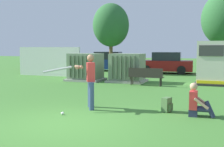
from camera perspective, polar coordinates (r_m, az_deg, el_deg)
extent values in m
plane|color=#3D752D|center=(7.45, -9.18, -10.01)|extent=(96.00, 96.00, 0.00)
cube|color=white|center=(20.07, -12.65, 2.37)|extent=(4.80, 0.12, 2.00)
cube|color=#9E9B93|center=(16.90, -5.32, -1.23)|extent=(2.10, 1.70, 0.12)
cube|color=gray|center=(16.83, -5.34, 1.51)|extent=(1.80, 1.40, 1.50)
cube|color=#63755B|center=(16.46, -8.50, 1.39)|extent=(0.06, 0.12, 1.27)
cube|color=#63755B|center=(16.34, -7.72, 1.37)|extent=(0.06, 0.12, 1.27)
cube|color=#63755B|center=(16.22, -6.93, 1.36)|extent=(0.06, 0.12, 1.27)
cube|color=#63755B|center=(16.10, -6.12, 1.34)|extent=(0.06, 0.12, 1.27)
cube|color=#63755B|center=(15.98, -5.31, 1.32)|extent=(0.06, 0.12, 1.27)
cube|color=#63755B|center=(15.87, -4.48, 1.30)|extent=(0.06, 0.12, 1.27)
cube|color=#9E9B93|center=(16.20, 3.08, -1.50)|extent=(2.10, 1.70, 0.12)
cube|color=gray|center=(16.12, 3.10, 1.36)|extent=(1.80, 1.40, 1.50)
cube|color=#63755B|center=(15.62, 0.02, 1.25)|extent=(0.06, 0.12, 1.27)
cube|color=#63755B|center=(15.53, 0.90, 1.22)|extent=(0.06, 0.12, 1.27)
cube|color=#63755B|center=(15.44, 1.79, 1.20)|extent=(0.06, 0.12, 1.27)
cube|color=#63755B|center=(15.36, 2.68, 1.18)|extent=(0.06, 0.12, 1.27)
cube|color=#63755B|center=(15.29, 3.59, 1.15)|extent=(0.06, 0.12, 1.27)
cube|color=#63755B|center=(15.21, 4.51, 1.13)|extent=(0.06, 0.12, 1.27)
cube|color=#262626|center=(15.83, 19.28, -1.97)|extent=(1.60, 1.40, 0.10)
cube|color=beige|center=(15.74, 19.40, 2.19)|extent=(1.40, 1.20, 2.20)
cube|color=#383838|center=(15.10, 19.41, 4.37)|extent=(1.19, 0.04, 0.55)
cube|color=yellow|center=(15.20, 19.23, -1.69)|extent=(1.33, 0.04, 0.16)
cube|color=#2D2823|center=(14.72, 6.90, -0.67)|extent=(1.80, 0.42, 0.05)
cube|color=#2D2823|center=(14.53, 6.73, 0.22)|extent=(1.80, 0.06, 0.44)
cylinder|color=#2D2823|center=(15.09, 4.21, -1.41)|extent=(0.06, 0.06, 0.42)
cylinder|color=#2D2823|center=(14.71, 9.91, -1.65)|extent=(0.06, 0.06, 0.42)
cylinder|color=#2D2823|center=(14.82, 3.89, -1.53)|extent=(0.06, 0.06, 0.42)
cylinder|color=#2D2823|center=(14.44, 9.69, -1.77)|extent=(0.06, 0.06, 0.42)
cylinder|color=#384C75|center=(8.87, -4.16, -4.59)|extent=(0.16, 0.16, 0.88)
cylinder|color=#384C75|center=(9.34, -4.42, -4.09)|extent=(0.16, 0.16, 0.88)
cube|color=red|center=(9.02, -4.32, 0.31)|extent=(0.41, 0.47, 0.60)
sphere|color=#9E7051|center=(8.99, -4.34, 3.14)|extent=(0.23, 0.23, 0.23)
cylinder|color=#9E7051|center=(8.89, -6.69, 1.26)|extent=(0.19, 0.55, 0.09)
cylinder|color=#9E7051|center=(9.07, -6.74, 1.33)|extent=(0.47, 0.42, 0.09)
cylinder|color=#B2B2B7|center=(8.98, -11.05, 0.76)|extent=(0.77, 0.48, 0.21)
sphere|color=#B2B2B7|center=(8.97, -8.34, 1.27)|extent=(0.08, 0.08, 0.08)
sphere|color=white|center=(8.42, -9.97, -7.92)|extent=(0.09, 0.09, 0.09)
cube|color=#282D4C|center=(8.48, 16.05, -7.59)|extent=(0.25, 0.35, 0.20)
cube|color=red|center=(8.40, 16.11, -5.19)|extent=(0.23, 0.37, 0.52)
sphere|color=tan|center=(8.34, 16.18, -2.56)|extent=(0.22, 0.22, 0.22)
cylinder|color=#282D4C|center=(8.54, 17.62, -6.71)|extent=(0.45, 0.15, 0.13)
cylinder|color=#282D4C|center=(8.54, 19.14, -6.72)|extent=(0.30, 0.13, 0.46)
cylinder|color=#282D4C|center=(8.35, 17.59, -6.98)|extent=(0.45, 0.15, 0.13)
cylinder|color=#282D4C|center=(8.35, 19.15, -6.99)|extent=(0.30, 0.13, 0.46)
cylinder|color=tan|center=(8.63, 17.64, -5.26)|extent=(0.42, 0.10, 0.32)
cylinder|color=tan|center=(8.18, 17.58, -5.83)|extent=(0.42, 0.10, 0.32)
cube|color=#4C723F|center=(8.81, 10.97, -6.19)|extent=(0.29, 0.37, 0.44)
cube|color=#3D5B33|center=(8.77, 11.72, -6.71)|extent=(0.13, 0.23, 0.22)
cylinder|color=brown|center=(22.19, -0.22, 3.13)|extent=(0.28, 0.28, 2.29)
ellipsoid|color=#2D6633|center=(22.25, -0.22, 9.76)|extent=(2.82, 2.82, 3.35)
cylinder|color=brown|center=(20.19, 21.45, 2.69)|extent=(0.29, 0.29, 2.38)
ellipsoid|color=#2D6633|center=(20.27, 21.70, 10.24)|extent=(2.93, 2.93, 3.48)
cube|color=maroon|center=(26.27, -12.42, 2.10)|extent=(4.35, 2.12, 0.80)
cube|color=#262B33|center=(26.15, -12.20, 3.67)|extent=(2.25, 1.77, 0.64)
cylinder|color=black|center=(26.49, -15.76, 1.48)|extent=(0.66, 0.28, 0.64)
cylinder|color=black|center=(27.77, -13.39, 1.70)|extent=(0.66, 0.28, 0.64)
cylinder|color=black|center=(24.81, -11.31, 1.34)|extent=(0.66, 0.28, 0.64)
cylinder|color=black|center=(26.17, -9.02, 1.57)|extent=(0.66, 0.28, 0.64)
cube|color=navy|center=(24.01, -1.12, 1.94)|extent=(4.39, 2.24, 0.80)
cube|color=#262B33|center=(23.95, -0.77, 3.65)|extent=(2.29, 1.83, 0.64)
cylinder|color=black|center=(23.58, -4.69, 1.23)|extent=(0.66, 0.30, 0.64)
cylinder|color=black|center=(25.20, -3.51, 1.49)|extent=(0.66, 0.30, 0.64)
cylinder|color=black|center=(22.91, 1.52, 1.13)|extent=(0.66, 0.30, 0.64)
cylinder|color=black|center=(24.57, 2.32, 1.40)|extent=(0.66, 0.30, 0.64)
cube|color=maroon|center=(22.21, 10.59, 1.58)|extent=(4.32, 2.02, 0.80)
cube|color=#262B33|center=(22.16, 11.01, 3.43)|extent=(2.22, 1.72, 0.64)
cylinder|color=black|center=(21.56, 6.91, 0.83)|extent=(0.66, 0.27, 0.64)
cylinder|color=black|center=(23.23, 7.60, 1.14)|extent=(0.66, 0.27, 0.64)
cylinder|color=black|center=(21.29, 13.83, 0.67)|extent=(0.66, 0.27, 0.64)
cylinder|color=black|center=(22.98, 14.03, 0.99)|extent=(0.66, 0.27, 0.64)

